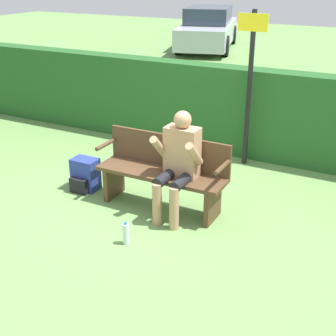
{
  "coord_description": "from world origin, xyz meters",
  "views": [
    {
      "loc": [
        2.43,
        -4.46,
        2.73
      ],
      "look_at": [
        0.15,
        -0.1,
        0.6
      ],
      "focal_mm": 50.0,
      "sensor_mm": 36.0,
      "label": 1
    }
  ],
  "objects_px": {
    "park_bench": "(163,171)",
    "backpack": "(85,175)",
    "signpost": "(250,80)",
    "parked_car": "(208,29)",
    "person_seated": "(178,160)",
    "water_bottle": "(126,234)"
  },
  "relations": [
    {
      "from": "park_bench",
      "to": "backpack",
      "type": "xyz_separation_m",
      "value": [
        -1.13,
        -0.07,
        -0.26
      ]
    },
    {
      "from": "park_bench",
      "to": "parked_car",
      "type": "distance_m",
      "value": 12.01
    },
    {
      "from": "park_bench",
      "to": "person_seated",
      "type": "bearing_deg",
      "value": -23.75
    },
    {
      "from": "water_bottle",
      "to": "person_seated",
      "type": "bearing_deg",
      "value": 76.43
    },
    {
      "from": "parked_car",
      "to": "water_bottle",
      "type": "bearing_deg",
      "value": -176.04
    },
    {
      "from": "backpack",
      "to": "water_bottle",
      "type": "xyz_separation_m",
      "value": [
        1.19,
        -0.88,
        -0.08
      ]
    },
    {
      "from": "water_bottle",
      "to": "backpack",
      "type": "bearing_deg",
      "value": 143.5
    },
    {
      "from": "signpost",
      "to": "parked_car",
      "type": "xyz_separation_m",
      "value": [
        -4.65,
        9.49,
        -0.59
      ]
    },
    {
      "from": "signpost",
      "to": "parked_car",
      "type": "distance_m",
      "value": 10.59
    },
    {
      "from": "park_bench",
      "to": "water_bottle",
      "type": "bearing_deg",
      "value": -86.5
    },
    {
      "from": "person_seated",
      "to": "parked_car",
      "type": "bearing_deg",
      "value": 111.48
    },
    {
      "from": "backpack",
      "to": "parked_car",
      "type": "relative_size",
      "value": 0.09
    },
    {
      "from": "park_bench",
      "to": "signpost",
      "type": "bearing_deg",
      "value": 75.89
    },
    {
      "from": "park_bench",
      "to": "signpost",
      "type": "height_order",
      "value": "signpost"
    },
    {
      "from": "park_bench",
      "to": "person_seated",
      "type": "distance_m",
      "value": 0.37
    },
    {
      "from": "park_bench",
      "to": "backpack",
      "type": "bearing_deg",
      "value": -176.65
    },
    {
      "from": "water_bottle",
      "to": "parked_car",
      "type": "xyz_separation_m",
      "value": [
        -4.27,
        12.19,
        0.56
      ]
    },
    {
      "from": "signpost",
      "to": "water_bottle",
      "type": "bearing_deg",
      "value": -98.07
    },
    {
      "from": "park_bench",
      "to": "person_seated",
      "type": "xyz_separation_m",
      "value": [
        0.26,
        -0.11,
        0.24
      ]
    },
    {
      "from": "backpack",
      "to": "water_bottle",
      "type": "height_order",
      "value": "backpack"
    },
    {
      "from": "signpost",
      "to": "backpack",
      "type": "bearing_deg",
      "value": -130.84
    },
    {
      "from": "park_bench",
      "to": "water_bottle",
      "type": "height_order",
      "value": "park_bench"
    }
  ]
}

